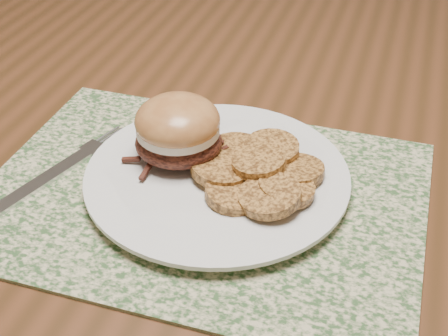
# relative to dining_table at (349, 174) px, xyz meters

# --- Properties ---
(dining_table) EXTENTS (1.50, 0.90, 0.75)m
(dining_table) POSITION_rel_dining_table_xyz_m (0.00, 0.00, 0.00)
(dining_table) COLOR #562F19
(dining_table) RESTS_ON ground
(placemat) EXTENTS (0.45, 0.33, 0.00)m
(placemat) POSITION_rel_dining_table_xyz_m (-0.13, -0.20, 0.08)
(placemat) COLOR #31522A
(placemat) RESTS_ON dining_table
(dinner_plate) EXTENTS (0.26, 0.26, 0.02)m
(dinner_plate) POSITION_rel_dining_table_xyz_m (-0.12, -0.17, 0.09)
(dinner_plate) COLOR silver
(dinner_plate) RESTS_ON placemat
(pork_sandwich) EXTENTS (0.11, 0.10, 0.07)m
(pork_sandwich) POSITION_rel_dining_table_xyz_m (-0.17, -0.16, 0.13)
(pork_sandwich) COLOR black
(pork_sandwich) RESTS_ON dinner_plate
(roasted_potatoes) EXTENTS (0.15, 0.16, 0.03)m
(roasted_potatoes) POSITION_rel_dining_table_xyz_m (-0.08, -0.17, 0.11)
(roasted_potatoes) COLOR #AD7332
(roasted_potatoes) RESTS_ON dinner_plate
(fork) EXTENTS (0.08, 0.20, 0.00)m
(fork) POSITION_rel_dining_table_xyz_m (-0.29, -0.21, 0.09)
(fork) COLOR silver
(fork) RESTS_ON placemat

